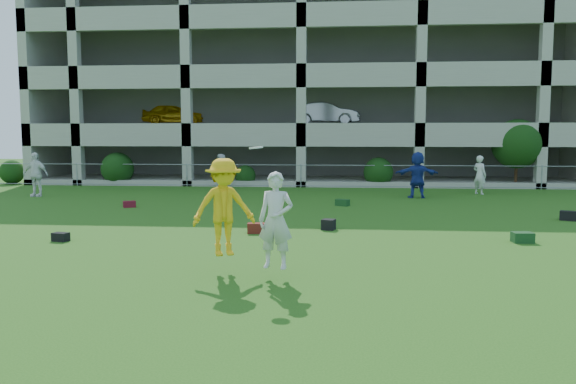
# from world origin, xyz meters

# --- Properties ---
(ground) EXTENTS (100.00, 100.00, 0.00)m
(ground) POSITION_xyz_m (0.00, 0.00, 0.00)
(ground) COLOR #235114
(ground) RESTS_ON ground
(bystander_b) EXTENTS (1.16, 0.53, 1.94)m
(bystander_b) POSITION_xyz_m (-11.32, 13.68, 0.97)
(bystander_b) COLOR white
(bystander_b) RESTS_ON ground
(bystander_c) EXTENTS (0.95, 1.02, 1.75)m
(bystander_c) POSITION_xyz_m (-3.91, 17.85, 0.88)
(bystander_c) COLOR gray
(bystander_c) RESTS_ON ground
(bystander_d) EXTENTS (1.86, 0.64, 1.99)m
(bystander_d) POSITION_xyz_m (5.30, 14.62, 0.99)
(bystander_d) COLOR navy
(bystander_d) RESTS_ON ground
(bystander_e) EXTENTS (0.74, 0.76, 1.77)m
(bystander_e) POSITION_xyz_m (8.34, 16.39, 0.88)
(bystander_e) COLOR silver
(bystander_e) RESTS_ON ground
(bag_red_a) EXTENTS (0.58, 0.35, 0.28)m
(bag_red_a) POSITION_xyz_m (-0.31, 5.40, 0.14)
(bag_red_a) COLOR #510D13
(bag_red_a) RESTS_ON ground
(bag_black_b) EXTENTS (0.45, 0.34, 0.22)m
(bag_black_b) POSITION_xyz_m (-5.17, 3.79, 0.11)
(bag_black_b) COLOR black
(bag_black_b) RESTS_ON ground
(bag_green_c) EXTENTS (0.52, 0.38, 0.26)m
(bag_green_c) POSITION_xyz_m (6.55, 4.65, 0.13)
(bag_green_c) COLOR #13361C
(bag_green_c) RESTS_ON ground
(crate_d) EXTENTS (0.43, 0.43, 0.30)m
(crate_d) POSITION_xyz_m (1.64, 6.14, 0.15)
(crate_d) COLOR black
(crate_d) RESTS_ON ground
(bag_black_e) EXTENTS (0.67, 0.53, 0.30)m
(bag_black_e) POSITION_xyz_m (9.25, 8.53, 0.15)
(bag_black_e) COLOR black
(bag_black_e) RESTS_ON ground
(bag_red_f) EXTENTS (0.53, 0.45, 0.24)m
(bag_red_f) POSITION_xyz_m (-5.88, 10.44, 0.12)
(bag_red_f) COLOR #580F15
(bag_red_f) RESTS_ON ground
(bag_green_g) EXTENTS (0.58, 0.50, 0.25)m
(bag_green_g) POSITION_xyz_m (2.08, 11.61, 0.12)
(bag_green_g) COLOR #153914
(bag_green_g) RESTS_ON ground
(frisbee_contest) EXTENTS (2.14, 1.28, 2.28)m
(frisbee_contest) POSITION_xyz_m (-0.08, 0.83, 1.26)
(frisbee_contest) COLOR yellow
(frisbee_contest) RESTS_ON ground
(parking_garage) EXTENTS (30.00, 14.00, 12.00)m
(parking_garage) POSITION_xyz_m (-0.01, 27.70, 6.01)
(parking_garage) COLOR #9E998C
(parking_garage) RESTS_ON ground
(fence) EXTENTS (36.06, 0.06, 1.20)m
(fence) POSITION_xyz_m (0.00, 19.00, 0.61)
(fence) COLOR gray
(fence) RESTS_ON ground
(shrub_row) EXTENTS (34.38, 2.52, 3.50)m
(shrub_row) POSITION_xyz_m (4.59, 19.70, 1.51)
(shrub_row) COLOR #163D11
(shrub_row) RESTS_ON ground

